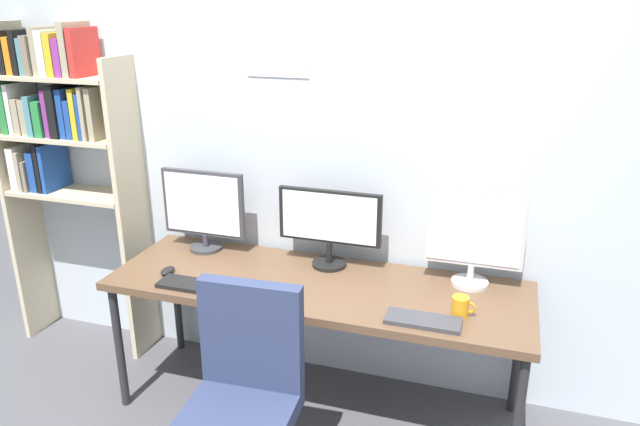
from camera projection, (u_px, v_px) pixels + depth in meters
name	position (u px, v px, depth m)	size (l,w,h in m)	color
wall_back	(341.00, 153.00, 3.15)	(4.49, 0.11, 2.60)	silver
desk	(317.00, 292.00, 2.99)	(2.09, 0.68, 0.74)	brown
bookshelf	(59.00, 134.00, 3.44)	(0.83, 0.28, 1.95)	beige
office_chair	(243.00, 423.00, 2.49)	(0.52, 0.52, 0.99)	#2D2D33
monitor_left	(204.00, 208.00, 3.28)	(0.48, 0.18, 0.45)	#38383D
monitor_center	(330.00, 222.00, 3.08)	(0.54, 0.18, 0.41)	black
monitor_right	(474.00, 235.00, 2.86)	(0.47, 0.18, 0.48)	silver
keyboard_left	(193.00, 285.00, 2.92)	(0.35, 0.13, 0.02)	black
keyboard_right	(423.00, 321.00, 2.60)	(0.33, 0.13, 0.02)	#38383D
computer_mouse	(168.00, 271.00, 3.06)	(0.06, 0.10, 0.03)	black
coffee_mug	(461.00, 306.00, 2.65)	(0.11, 0.08, 0.09)	orange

